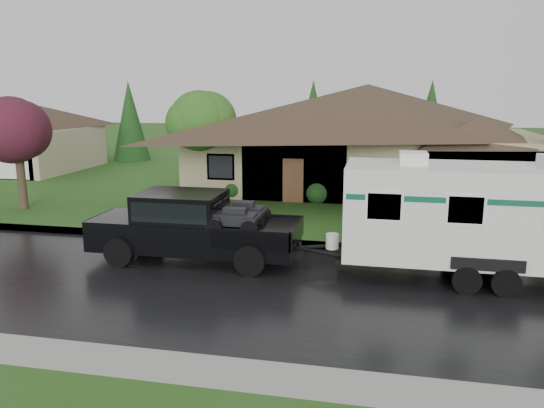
{
  "coord_description": "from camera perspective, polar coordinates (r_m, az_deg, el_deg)",
  "views": [
    {
      "loc": [
        2.84,
        -15.67,
        5.4
      ],
      "look_at": [
        -0.82,
        2.0,
        1.54
      ],
      "focal_mm": 35.0,
      "sensor_mm": 36.0,
      "label": 1
    }
  ],
  "objects": [
    {
      "name": "shrub_row",
      "position": [
        25.43,
        9.6,
        1.15
      ],
      "size": [
        13.6,
        1.0,
        1.0
      ],
      "color": "#143814",
      "rests_on": "lawn"
    },
    {
      "name": "house_far",
      "position": [
        40.07,
        -26.48,
        7.36
      ],
      "size": [
        10.8,
        8.64,
        5.8
      ],
      "color": "tan",
      "rests_on": "lawn"
    },
    {
      "name": "travel_trailer",
      "position": [
        16.32,
        21.67,
        -0.99
      ],
      "size": [
        8.2,
        2.88,
        3.68
      ],
      "color": "silver",
      "rests_on": "ground"
    },
    {
      "name": "ground",
      "position": [
        16.82,
        1.36,
        -6.66
      ],
      "size": [
        140.0,
        140.0,
        0.0
      ],
      "primitive_type": "plane",
      "color": "#2A5019",
      "rests_on": "ground"
    },
    {
      "name": "curb",
      "position": [
        18.91,
        2.59,
        -4.29
      ],
      "size": [
        140.0,
        0.5,
        0.15
      ],
      "primitive_type": "cube",
      "color": "gray",
      "rests_on": "ground"
    },
    {
      "name": "house_main",
      "position": [
        29.57,
        10.73,
        8.37
      ],
      "size": [
        19.44,
        10.8,
        6.9
      ],
      "color": "tan",
      "rests_on": "lawn"
    },
    {
      "name": "road",
      "position": [
        14.97,
        -0.04,
        -9.05
      ],
      "size": [
        140.0,
        8.0,
        0.01
      ],
      "primitive_type": "cube",
      "color": "black",
      "rests_on": "ground"
    },
    {
      "name": "lawn",
      "position": [
        31.26,
        6.32,
        2.2
      ],
      "size": [
        140.0,
        26.0,
        0.15
      ],
      "primitive_type": "cube",
      "color": "#2A5019",
      "rests_on": "ground"
    },
    {
      "name": "tree_left_green",
      "position": [
        26.44,
        -7.87,
        8.68
      ],
      "size": [
        3.25,
        3.25,
        5.38
      ],
      "color": "#382B1E",
      "rests_on": "lawn"
    },
    {
      "name": "pickup_truck",
      "position": [
        17.28,
        -8.7,
        -2.17
      ],
      "size": [
        6.65,
        2.53,
        2.22
      ],
      "color": "black",
      "rests_on": "ground"
    },
    {
      "name": "tree_red",
      "position": [
        26.14,
        -25.78,
        7.17
      ],
      "size": [
        3.1,
        3.1,
        5.13
      ],
      "color": "#382B1E",
      "rests_on": "lawn"
    }
  ]
}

